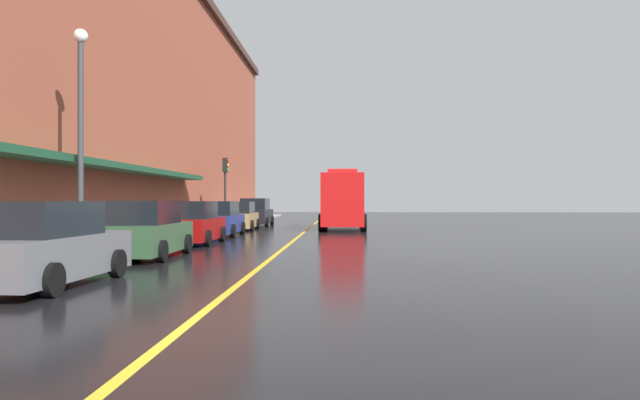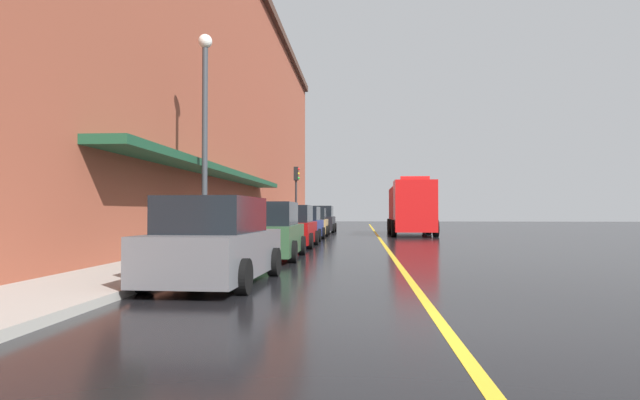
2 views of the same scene
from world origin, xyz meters
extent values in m
plane|color=black|center=(0.00, 25.00, 0.00)|extent=(112.00, 112.00, 0.00)
cube|color=#9E9B93|center=(-6.20, 25.00, 0.07)|extent=(2.40, 70.00, 0.15)
cube|color=gold|center=(0.00, 25.00, 0.00)|extent=(0.16, 70.00, 0.01)
cube|color=brown|center=(-12.62, 24.00, 7.95)|extent=(10.44, 64.00, 15.90)
cube|color=#19472D|center=(-6.85, 16.00, 3.10)|extent=(1.20, 22.40, 0.24)
cube|color=#595B60|center=(-3.96, 3.86, 0.61)|extent=(1.96, 4.69, 0.87)
cube|color=black|center=(-3.97, 3.63, 1.40)|extent=(1.71, 2.60, 0.71)
cylinder|color=black|center=(-4.82, 5.33, 0.32)|extent=(0.24, 0.65, 0.64)
cylinder|color=black|center=(-3.00, 5.27, 0.32)|extent=(0.24, 0.65, 0.64)
cylinder|color=black|center=(-3.10, 2.40, 0.32)|extent=(0.24, 0.65, 0.64)
cube|color=#2D5133|center=(-3.87, 9.97, 0.61)|extent=(1.81, 4.70, 0.87)
cube|color=black|center=(-3.87, 9.74, 1.40)|extent=(1.60, 2.60, 0.71)
cylinder|color=black|center=(-4.77, 11.41, 0.32)|extent=(0.23, 0.64, 0.64)
cylinder|color=black|center=(-3.02, 11.44, 0.32)|extent=(0.23, 0.64, 0.64)
cylinder|color=black|center=(-4.72, 8.51, 0.32)|extent=(0.23, 0.64, 0.64)
cylinder|color=black|center=(-2.97, 8.54, 0.32)|extent=(0.23, 0.64, 0.64)
cube|color=maroon|center=(-3.93, 15.76, 0.60)|extent=(1.81, 4.39, 0.86)
cube|color=black|center=(-3.93, 15.54, 1.38)|extent=(1.63, 2.42, 0.70)
cylinder|color=black|center=(-4.83, 17.12, 0.32)|extent=(0.22, 0.64, 0.64)
cylinder|color=black|center=(-3.01, 17.12, 0.32)|extent=(0.22, 0.64, 0.64)
cylinder|color=black|center=(-4.84, 14.40, 0.32)|extent=(0.22, 0.64, 0.64)
cylinder|color=black|center=(-3.02, 14.40, 0.32)|extent=(0.22, 0.64, 0.64)
cube|color=navy|center=(-4.04, 21.28, 0.60)|extent=(1.93, 4.18, 0.85)
cube|color=black|center=(-4.04, 21.07, 1.38)|extent=(1.72, 2.31, 0.70)
cylinder|color=black|center=(-4.98, 22.58, 0.32)|extent=(0.23, 0.64, 0.64)
cylinder|color=black|center=(-3.07, 22.56, 0.32)|extent=(0.23, 0.64, 0.64)
cylinder|color=black|center=(-5.00, 20.00, 0.32)|extent=(0.23, 0.64, 0.64)
cylinder|color=black|center=(-3.10, 19.98, 0.32)|extent=(0.23, 0.64, 0.64)
cube|color=#A5844C|center=(-4.04, 26.94, 0.59)|extent=(1.94, 4.48, 0.83)
cube|color=black|center=(-4.03, 26.72, 1.35)|extent=(1.71, 2.48, 0.68)
cylinder|color=black|center=(-5.00, 28.29, 0.32)|extent=(0.23, 0.64, 0.64)
cylinder|color=black|center=(-3.13, 28.33, 0.32)|extent=(0.23, 0.64, 0.64)
cylinder|color=black|center=(-4.94, 25.54, 0.32)|extent=(0.23, 0.64, 0.64)
cylinder|color=black|center=(-3.07, 25.58, 0.32)|extent=(0.23, 0.64, 0.64)
cube|color=black|center=(-3.92, 32.99, 0.65)|extent=(1.90, 4.69, 0.95)
cube|color=black|center=(-3.92, 32.75, 1.52)|extent=(1.70, 2.58, 0.78)
cylinder|color=black|center=(-4.87, 34.44, 0.32)|extent=(0.22, 0.64, 0.64)
cylinder|color=black|center=(-2.97, 34.44, 0.32)|extent=(0.22, 0.64, 0.64)
cylinder|color=black|center=(-4.88, 31.54, 0.32)|extent=(0.22, 0.64, 0.64)
cylinder|color=black|center=(-2.98, 31.53, 0.32)|extent=(0.22, 0.64, 0.64)
cube|color=red|center=(2.13, 25.56, 1.80)|extent=(2.42, 2.40, 3.00)
cube|color=red|center=(2.16, 29.98, 1.68)|extent=(2.44, 5.79, 2.76)
cube|color=red|center=(2.13, 25.56, 3.42)|extent=(1.69, 0.61, 0.24)
cylinder|color=black|center=(3.35, 25.64, 0.50)|extent=(0.31, 1.00, 1.00)
cylinder|color=black|center=(0.91, 25.66, 0.50)|extent=(0.31, 1.00, 1.00)
cylinder|color=black|center=(3.37, 29.25, 0.50)|extent=(0.31, 1.00, 1.00)
cylinder|color=black|center=(0.94, 29.27, 0.50)|extent=(0.31, 1.00, 1.00)
cylinder|color=black|center=(3.39, 31.58, 0.50)|extent=(0.31, 1.00, 1.00)
cylinder|color=black|center=(0.96, 31.60, 0.50)|extent=(0.31, 1.00, 1.00)
cylinder|color=#4C4C51|center=(-5.35, 25.90, 0.68)|extent=(0.07, 0.07, 1.05)
cube|color=black|center=(-5.35, 25.90, 1.34)|extent=(0.14, 0.18, 0.28)
cylinder|color=#4C4C51|center=(-5.35, 26.76, 0.68)|extent=(0.07, 0.07, 1.05)
cube|color=black|center=(-5.35, 26.76, 1.34)|extent=(0.14, 0.18, 0.28)
cylinder|color=#4C4C51|center=(-5.35, 15.37, 0.68)|extent=(0.07, 0.07, 1.05)
cube|color=black|center=(-5.35, 15.37, 1.34)|extent=(0.14, 0.18, 0.28)
cylinder|color=#33383D|center=(-5.95, 9.93, 3.40)|extent=(0.18, 0.18, 6.50)
sphere|color=white|center=(-5.95, 9.93, 6.87)|extent=(0.44, 0.44, 0.44)
cylinder|color=#232326|center=(-5.30, 29.18, 1.85)|extent=(0.14, 0.14, 3.40)
cube|color=black|center=(-5.30, 29.18, 4.00)|extent=(0.28, 0.36, 0.90)
sphere|color=red|center=(-5.14, 29.18, 4.30)|extent=(0.16, 0.16, 0.16)
sphere|color=gold|center=(-5.14, 29.18, 4.00)|extent=(0.16, 0.16, 0.16)
sphere|color=green|center=(-5.14, 29.18, 3.70)|extent=(0.16, 0.16, 0.16)
camera|label=1|loc=(2.22, -8.25, 1.77)|focal=33.53mm
camera|label=2|loc=(-1.04, -7.21, 1.45)|focal=31.15mm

